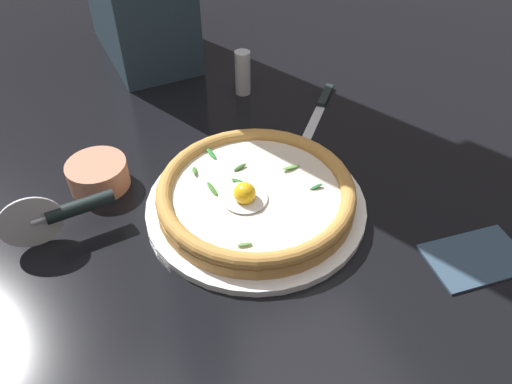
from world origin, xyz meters
TOP-DOWN VIEW (x-y plane):
  - ground_plane at (0.00, 0.00)m, footprint 2.40×2.40m
  - pizza_plate at (0.03, -0.01)m, footprint 0.34×0.34m
  - pizza at (0.03, -0.01)m, footprint 0.31×0.31m
  - side_bowl at (-0.12, -0.22)m, footprint 0.10×0.10m
  - pizza_cutter at (-0.03, -0.28)m, footprint 0.03×0.16m
  - table_knife at (-0.19, 0.23)m, footprint 0.18×0.17m
  - folded_napkin at (0.25, 0.24)m, footprint 0.10×0.15m
  - pepper_shaker at (-0.30, 0.10)m, footprint 0.03×0.03m

SIDE VIEW (x-z plane):
  - ground_plane at x=0.00m, z-range -0.03..0.00m
  - table_knife at x=-0.19m, z-range 0.00..0.01m
  - folded_napkin at x=0.25m, z-range 0.00..0.01m
  - pizza_plate at x=0.03m, z-range 0.00..0.01m
  - side_bowl at x=-0.12m, z-range 0.00..0.04m
  - pizza at x=0.03m, z-range 0.00..0.06m
  - pizza_cutter at x=-0.03m, z-range 0.00..0.09m
  - pepper_shaker at x=-0.30m, z-range 0.00..0.09m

